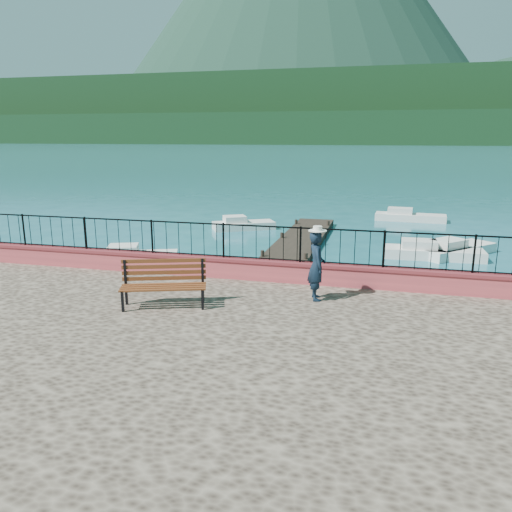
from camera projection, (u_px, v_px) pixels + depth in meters
The scene contains 14 objects.
ground at pixel (283, 386), 10.52m from camera, with size 2000.00×2000.00×0.00m, color #19596B.
parapet at pixel (311, 273), 13.65m from camera, with size 28.00×0.46×0.58m, color #CA494E.
railing at pixel (311, 246), 13.47m from camera, with size 27.00×0.05×0.95m, color black.
dock at pixel (293, 251), 22.26m from camera, with size 2.00×16.00×0.30m, color #2D231C.
far_forest at pixel (385, 129), 290.73m from camera, with size 900.00×60.00×18.00m, color black.
foothills at pixel (387, 110), 344.14m from camera, with size 900.00×120.00×44.00m, color black.
park_bench at pixel (164, 293), 11.77m from camera, with size 2.09×1.26×1.10m.
person at pixel (317, 266), 12.17m from camera, with size 0.63×0.41×1.72m, color black.
hat at pixel (318, 229), 11.95m from camera, with size 0.44×0.44×0.12m, color white.
boat_0 at pixel (136, 254), 20.57m from camera, with size 3.36×1.30×0.80m, color silver.
boat_1 at pixel (434, 249), 21.42m from camera, with size 4.11×1.30×0.80m, color silver.
boat_2 at pixel (457, 246), 22.00m from camera, with size 4.00×1.30×0.80m, color white.
boat_3 at pixel (244, 222), 28.07m from camera, with size 3.41×1.30×0.80m, color silver.
boat_4 at pixel (410, 214), 30.86m from camera, with size 4.19×1.30×0.80m, color silver.
Camera 1 is at (1.84, -9.42, 5.16)m, focal length 35.00 mm.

